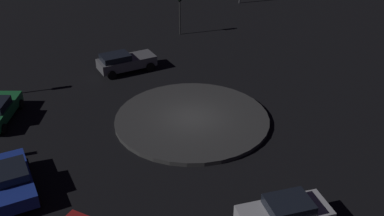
# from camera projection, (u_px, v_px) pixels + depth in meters

# --- Properties ---
(ground_plane) EXTENTS (116.95, 116.95, 0.00)m
(ground_plane) POSITION_uv_depth(u_px,v_px,m) (192.00, 121.00, 28.28)
(ground_plane) COLOR black
(roundabout_island) EXTENTS (9.74, 9.74, 0.26)m
(roundabout_island) POSITION_uv_depth(u_px,v_px,m) (192.00, 119.00, 28.21)
(roundabout_island) COLOR #383838
(roundabout_island) RESTS_ON ground_plane
(car_grey) EXTENTS (2.13, 4.44, 1.53)m
(car_grey) POSITION_uv_depth(u_px,v_px,m) (125.00, 62.00, 34.42)
(car_grey) COLOR slate
(car_grey) RESTS_ON ground_plane
(car_silver) EXTENTS (2.80, 4.41, 1.53)m
(car_silver) POSITION_uv_depth(u_px,v_px,m) (285.00, 214.00, 19.74)
(car_silver) COLOR silver
(car_silver) RESTS_ON ground_plane
(car_blue) EXTENTS (4.46, 2.31, 1.47)m
(car_blue) POSITION_uv_depth(u_px,v_px,m) (11.00, 180.00, 21.92)
(car_blue) COLOR #1E38A5
(car_blue) RESTS_ON ground_plane
(traffic_light_northwest) EXTENTS (0.40, 0.37, 4.08)m
(traffic_light_northwest) POSITION_uv_depth(u_px,v_px,m) (180.00, 4.00, 40.58)
(traffic_light_northwest) COLOR #2D2D2D
(traffic_light_northwest) RESTS_ON ground_plane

